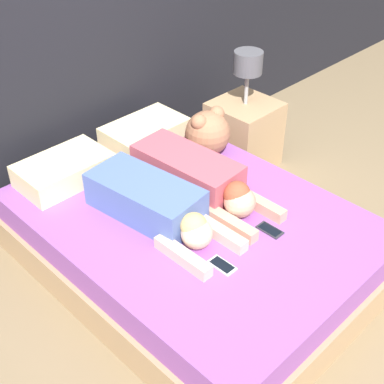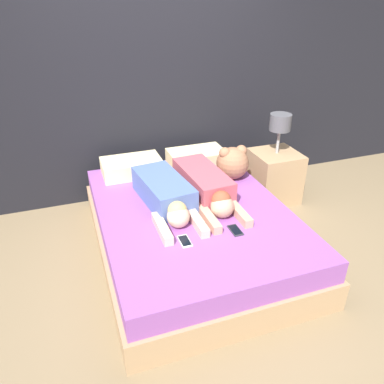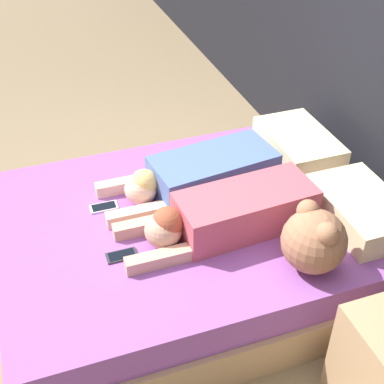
# 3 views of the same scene
# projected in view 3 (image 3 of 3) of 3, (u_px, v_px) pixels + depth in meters

# --- Properties ---
(ground_plane) EXTENTS (12.00, 12.00, 0.00)m
(ground_plane) POSITION_uv_depth(u_px,v_px,m) (192.00, 270.00, 3.15)
(ground_plane) COLOR #7F6B4C
(bed) EXTENTS (1.58, 2.13, 0.42)m
(bed) POSITION_uv_depth(u_px,v_px,m) (192.00, 244.00, 3.03)
(bed) COLOR tan
(bed) RESTS_ON ground_plane
(pillow_head_left) EXTENTS (0.58, 0.36, 0.15)m
(pillow_head_left) POSITION_uv_depth(u_px,v_px,m) (298.00, 144.00, 3.33)
(pillow_head_left) COLOR beige
(pillow_head_left) RESTS_ON bed
(pillow_head_right) EXTENTS (0.58, 0.36, 0.15)m
(pillow_head_right) POSITION_uv_depth(u_px,v_px,m) (361.00, 209.00, 2.81)
(pillow_head_right) COLOR beige
(pillow_head_right) RESTS_ON bed
(person_left) EXTENTS (0.41, 1.02, 0.22)m
(person_left) POSITION_uv_depth(u_px,v_px,m) (199.00, 176.00, 3.01)
(person_left) COLOR #4C66A5
(person_left) RESTS_ON bed
(person_right) EXTENTS (0.35, 1.04, 0.22)m
(person_right) POSITION_uv_depth(u_px,v_px,m) (226.00, 214.00, 2.73)
(person_right) COLOR #B24C59
(person_right) RESTS_ON bed
(cell_phone_left) EXTENTS (0.08, 0.15, 0.01)m
(cell_phone_left) POSITION_uv_depth(u_px,v_px,m) (104.00, 207.00, 2.94)
(cell_phone_left) COLOR silver
(cell_phone_left) RESTS_ON bed
(cell_phone_right) EXTENTS (0.08, 0.15, 0.01)m
(cell_phone_right) POSITION_uv_depth(u_px,v_px,m) (122.00, 255.00, 2.63)
(cell_phone_right) COLOR #2D2D33
(cell_phone_right) RESTS_ON bed
(plush_toy) EXTENTS (0.31, 0.31, 0.33)m
(plush_toy) POSITION_uv_depth(u_px,v_px,m) (314.00, 240.00, 2.49)
(plush_toy) COLOR #996647
(plush_toy) RESTS_ON bed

